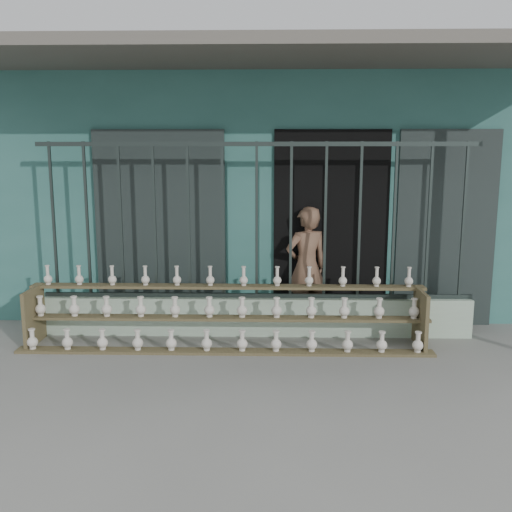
{
  "coord_description": "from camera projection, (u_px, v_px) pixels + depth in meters",
  "views": [
    {
      "loc": [
        0.16,
        -5.19,
        2.12
      ],
      "look_at": [
        0.0,
        1.0,
        1.0
      ],
      "focal_mm": 40.0,
      "sensor_mm": 36.0,
      "label": 1
    }
  ],
  "objects": [
    {
      "name": "ground",
      "position": [
        253.0,
        377.0,
        5.49
      ],
      "size": [
        60.0,
        60.0,
        0.0
      ],
      "primitive_type": "plane",
      "color": "slate"
    },
    {
      "name": "workshop_building",
      "position": [
        261.0,
        184.0,
        9.36
      ],
      "size": [
        7.4,
        6.6,
        3.21
      ],
      "color": "#306760",
      "rests_on": "ground"
    },
    {
      "name": "parapet_wall",
      "position": [
        257.0,
        316.0,
        6.72
      ],
      "size": [
        5.0,
        0.2,
        0.45
      ],
      "primitive_type": "cube",
      "color": "#A8C4A9",
      "rests_on": "ground"
    },
    {
      "name": "security_fence",
      "position": [
        257.0,
        221.0,
        6.52
      ],
      "size": [
        5.0,
        0.04,
        1.8
      ],
      "color": "#283330",
      "rests_on": "parapet_wall"
    },
    {
      "name": "shelf_rack",
      "position": [
        225.0,
        315.0,
        6.3
      ],
      "size": [
        4.5,
        0.68,
        0.85
      ],
      "color": "brown",
      "rests_on": "ground"
    },
    {
      "name": "elderly_woman",
      "position": [
        306.0,
        267.0,
        6.96
      ],
      "size": [
        0.64,
        0.53,
        1.49
      ],
      "primitive_type": "imported",
      "rotation": [
        0.0,
        0.0,
        3.52
      ],
      "color": "brown",
      "rests_on": "ground"
    }
  ]
}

